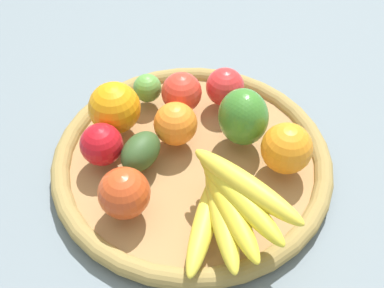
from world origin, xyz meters
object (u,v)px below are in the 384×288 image
Objects in this scene: avocado at (141,151)px; lime_0 at (147,88)px; orange_1 at (287,148)px; apple_2 at (102,144)px; apple_3 at (182,92)px; orange_2 at (115,108)px; bell_pepper at (243,117)px; apple_1 at (225,87)px; apple_0 at (124,193)px; orange_0 at (177,123)px; banana_bunch at (228,205)px.

avocado reaches higher than lime_0.
orange_1 is 0.28m from apple_2.
apple_3 reaches higher than lime_0.
orange_2 is at bearing 72.14° from apple_3.
apple_1 is (0.08, -0.04, -0.01)m from bell_pepper.
orange_2 reaches higher than apple_3.
orange_2 is 0.17m from apple_0.
orange_2 is (0.09, -0.02, 0.02)m from avocado.
lime_0 is at bearing 13.96° from orange_1.
orange_2 is 1.15× the size of apple_0.
orange_2 reaches higher than lime_0.
orange_2 reaches higher than orange_1.
avocado is at bearing 47.58° from orange_1.
bell_pepper is 0.09m from apple_1.
apple_3 is 0.99× the size of orange_0.
orange_0 is (-0.05, 0.05, 0.00)m from apple_3.
apple_0 is at bearing 67.97° from orange_1.
orange_1 is 0.17m from orange_0.
apple_2 reaches higher than lime_0.
apple_2 is at bearing 128.53° from orange_2.
avocado is at bearing -138.61° from apple_2.
orange_0 reaches higher than lime_0.
bell_pepper is at bearing -138.54° from orange_2.
orange_0 is at bearing -17.48° from banana_bunch.
orange_0 is at bearing -87.04° from avocado.
orange_0 is 0.12m from apple_2.
apple_1 is (0.18, -0.17, -0.01)m from banana_bunch.
apple_0 is 0.22m from bell_pepper.
apple_3 is at bearing 9.57° from orange_1.
banana_bunch is at bearing 97.44° from orange_1.
apple_0 is 1.11× the size of apple_1.
avocado is 1.09× the size of orange_0.
apple_0 is 1.07× the size of apple_3.
lime_0 is at bearing 26.06° from bell_pepper.
orange_2 is 0.28m from orange_1.
orange_1 is at bearing -148.70° from orange_2.
orange_2 is at bearing 104.39° from lime_0.
orange_1 is at bearing -166.04° from lime_0.
apple_3 and orange_0 have the same top height.
avocado is 0.90× the size of orange_2.
apple_3 is 1.04× the size of apple_2.
apple_1 is 1.00× the size of apple_2.
apple_0 is at bearing 128.55° from avocado.
bell_pepper is at bearing 153.81° from apple_1.
orange_1 is (-0.08, -0.01, -0.01)m from bell_pepper.
apple_2 is (0.03, 0.23, 0.00)m from apple_1.
banana_bunch is (-0.16, -0.02, 0.02)m from avocado.
apple_0 is 0.10m from apple_2.
apple_3 is 0.07m from apple_1.
avocado is 1.54× the size of lime_0.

